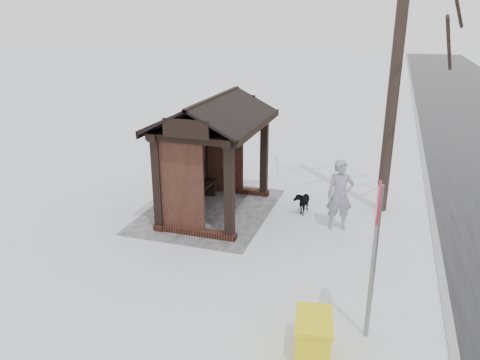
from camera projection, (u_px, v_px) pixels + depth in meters
name	position (u px, v px, depth m)	size (l,w,h in m)	color
ground	(216.00, 211.00, 12.57)	(120.00, 120.00, 0.00)	silver
kerb	(436.00, 239.00, 10.97)	(120.00, 0.15, 0.06)	gray
trampled_patch	(210.00, 210.00, 12.62)	(4.20, 3.20, 0.02)	#96969B
bus_shelter	(209.00, 132.00, 11.89)	(3.60, 2.40, 3.09)	#391B14
pedestrian	(340.00, 195.00, 11.28)	(0.64, 0.42, 1.75)	gray
dog	(302.00, 201.00, 12.43)	(0.33, 0.72, 0.61)	black
grit_bin	(313.00, 335.00, 7.20)	(0.91, 0.69, 0.64)	yellow
road_sign	(376.00, 230.00, 7.07)	(0.69, 0.10, 2.69)	slate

